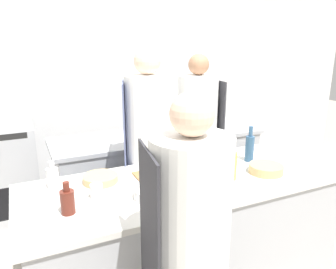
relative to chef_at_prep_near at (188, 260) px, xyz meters
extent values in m
cube|color=silver|center=(0.40, 2.87, 0.58)|extent=(8.00, 0.06, 2.80)
cube|color=#A8AAAF|center=(0.40, 0.74, -0.40)|extent=(2.29, 0.86, 0.84)
cube|color=silver|center=(0.40, 0.74, 0.04)|extent=(2.39, 0.89, 0.04)
cube|color=#A8AAAF|center=(0.69, 1.94, -0.40)|extent=(2.20, 0.69, 0.84)
cube|color=#A8AAAF|center=(0.69, 1.94, 0.04)|extent=(2.30, 0.72, 0.04)
cylinder|color=silver|center=(0.00, 0.00, 0.29)|extent=(0.39, 0.39, 0.70)
cube|color=#2D2D33|center=(-0.19, 0.03, 0.19)|extent=(0.07, 0.36, 0.80)
sphere|color=beige|center=(0.00, 0.00, 0.74)|extent=(0.20, 0.20, 0.20)
cylinder|color=black|center=(0.91, 1.52, -0.42)|extent=(0.33, 0.33, 0.80)
cylinder|color=white|center=(0.91, 1.52, 0.35)|extent=(0.39, 0.39, 0.74)
cube|color=#2D2D33|center=(1.11, 1.50, 0.24)|extent=(0.04, 0.37, 0.85)
sphere|color=#9E7051|center=(0.91, 1.52, 0.82)|extent=(0.20, 0.20, 0.20)
cylinder|color=black|center=(0.30, 1.28, -0.41)|extent=(0.33, 0.33, 0.83)
cylinder|color=white|center=(0.30, 1.28, 0.39)|extent=(0.39, 0.39, 0.76)
cube|color=#4C567F|center=(0.11, 1.34, 0.28)|extent=(0.13, 0.36, 0.88)
sphere|color=beige|center=(0.30, 1.28, 0.88)|extent=(0.22, 0.22, 0.22)
cylinder|color=#5B2319|center=(-0.48, 0.61, 0.13)|extent=(0.08, 0.08, 0.14)
cylinder|color=#5B2319|center=(-0.48, 0.61, 0.23)|extent=(0.04, 0.04, 0.06)
cylinder|color=silver|center=(-0.51, 1.01, 0.13)|extent=(0.08, 0.08, 0.14)
cylinder|color=silver|center=(-0.51, 1.01, 0.23)|extent=(0.04, 0.04, 0.05)
cylinder|color=#B2A84C|center=(0.69, 0.61, 0.16)|extent=(0.07, 0.07, 0.21)
cylinder|color=#B2A84C|center=(0.69, 0.61, 0.31)|extent=(0.03, 0.03, 0.08)
cylinder|color=#19471E|center=(0.78, 0.85, 0.13)|extent=(0.08, 0.08, 0.14)
cylinder|color=#19471E|center=(0.78, 0.85, 0.23)|extent=(0.03, 0.03, 0.06)
cylinder|color=black|center=(0.58, 0.65, 0.16)|extent=(0.07, 0.07, 0.20)
cylinder|color=black|center=(0.58, 0.65, 0.30)|extent=(0.03, 0.03, 0.08)
cylinder|color=#2D5175|center=(1.04, 0.86, 0.17)|extent=(0.07, 0.07, 0.22)
cylinder|color=#2D5175|center=(1.04, 0.86, 0.32)|extent=(0.03, 0.03, 0.08)
cylinder|color=tan|center=(1.00, 0.60, 0.09)|extent=(0.26, 0.26, 0.06)
cylinder|color=white|center=(0.06, 0.58, 0.09)|extent=(0.26, 0.26, 0.07)
cylinder|color=tan|center=(-0.20, 0.97, 0.08)|extent=(0.25, 0.25, 0.05)
cylinder|color=white|center=(-0.28, 0.73, 0.10)|extent=(0.08, 0.08, 0.10)
cube|color=olive|center=(0.25, 0.90, 0.06)|extent=(0.38, 0.24, 0.01)
cylinder|color=#A8AAAF|center=(0.64, 1.79, 0.14)|extent=(0.29, 0.29, 0.17)
camera|label=1|loc=(-0.67, -1.20, 1.05)|focal=35.00mm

